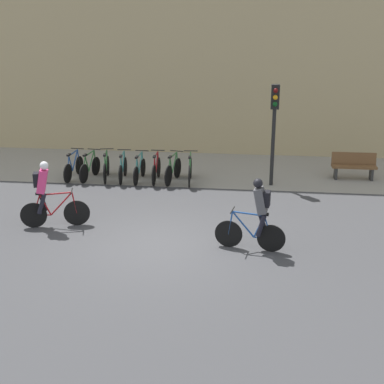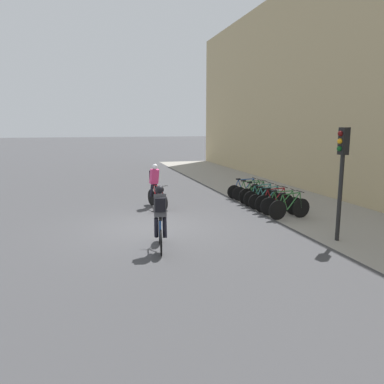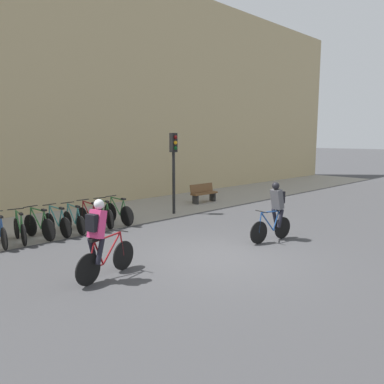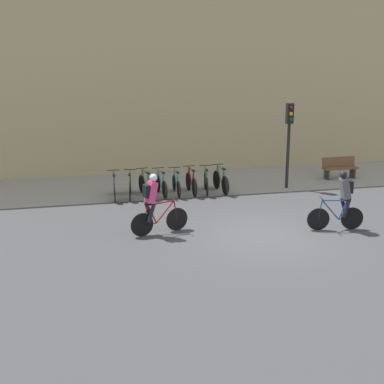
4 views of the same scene
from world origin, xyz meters
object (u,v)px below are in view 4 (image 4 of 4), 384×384
(parked_bike_3, at_px, (161,185))
(bench, at_px, (340,168))
(traffic_light_pole, at_px, (289,130))
(parked_bike_1, at_px, (130,187))
(parked_bike_7, at_px, (221,181))
(cyclist_grey, at_px, (342,199))
(parked_bike_6, at_px, (206,182))
(parked_bike_0, at_px, (114,188))
(parked_bike_5, at_px, (191,183))
(parked_bike_4, at_px, (176,184))
(cyclist_pink, at_px, (154,203))
(parked_bike_2, at_px, (146,185))

(parked_bike_3, relative_size, bench, 1.13)
(bench, bearing_deg, traffic_light_pole, -159.72)
(parked_bike_1, distance_m, parked_bike_7, 3.42)
(cyclist_grey, height_order, parked_bike_6, cyclist_grey)
(parked_bike_0, height_order, parked_bike_5, parked_bike_5)
(parked_bike_4, distance_m, parked_bike_6, 1.14)
(cyclist_pink, distance_m, traffic_light_pole, 7.42)
(parked_bike_0, bearing_deg, cyclist_pink, -80.12)
(parked_bike_0, relative_size, parked_bike_7, 0.98)
(parked_bike_2, bearing_deg, cyclist_pink, -95.24)
(parked_bike_0, xyz_separation_m, traffic_light_pole, (6.65, 0.01, 1.88))
(parked_bike_6, bearing_deg, parked_bike_7, 0.01)
(parked_bike_3, bearing_deg, parked_bike_5, 0.05)
(bench, bearing_deg, parked_bike_6, -170.21)
(parked_bike_1, bearing_deg, bench, 6.69)
(parked_bike_0, distance_m, parked_bike_5, 2.85)
(cyclist_grey, bearing_deg, cyclist_pink, 171.29)
(parked_bike_2, height_order, parked_bike_4, parked_bike_2)
(cyclist_grey, height_order, parked_bike_1, cyclist_grey)
(parked_bike_3, bearing_deg, cyclist_pink, -102.65)
(parked_bike_1, relative_size, parked_bike_7, 0.95)
(parked_bike_0, distance_m, parked_bike_2, 1.14)
(traffic_light_pole, relative_size, bench, 2.21)
(parked_bike_3, xyz_separation_m, parked_bike_7, (2.28, 0.00, 0.02))
(parked_bike_1, distance_m, parked_bike_2, 0.57)
(parked_bike_2, relative_size, bench, 1.12)
(cyclist_pink, height_order, traffic_light_pole, traffic_light_pole)
(cyclist_grey, distance_m, parked_bike_3, 6.82)
(parked_bike_2, bearing_deg, parked_bike_7, 0.01)
(parked_bike_7, bearing_deg, parked_bike_2, -179.99)
(parked_bike_1, xyz_separation_m, parked_bike_7, (3.42, 0.00, 0.02))
(parked_bike_1, distance_m, parked_bike_5, 2.28)
(parked_bike_5, bearing_deg, bench, 8.96)
(parked_bike_5, height_order, bench, parked_bike_5)
(cyclist_grey, bearing_deg, parked_bike_4, 127.34)
(parked_bike_5, bearing_deg, cyclist_pink, -116.09)
(parked_bike_3, height_order, bench, parked_bike_3)
(traffic_light_pole, bearing_deg, parked_bike_2, -179.88)
(parked_bike_2, bearing_deg, traffic_light_pole, 0.12)
(parked_bike_7, bearing_deg, parked_bike_0, -179.98)
(parked_bike_5, bearing_deg, parked_bike_2, -180.00)
(cyclist_pink, relative_size, bench, 1.21)
(cyclist_grey, xyz_separation_m, traffic_light_pole, (0.47, 5.13, 1.33))
(parked_bike_0, distance_m, parked_bike_7, 3.98)
(cyclist_grey, height_order, bench, cyclist_grey)
(parked_bike_1, height_order, parked_bike_7, parked_bike_7)
(bench, bearing_deg, parked_bike_4, -171.73)
(parked_bike_6, bearing_deg, parked_bike_4, -179.91)
(parked_bike_3, height_order, parked_bike_4, parked_bike_3)
(parked_bike_2, xyz_separation_m, traffic_light_pole, (5.51, 0.01, 1.87))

